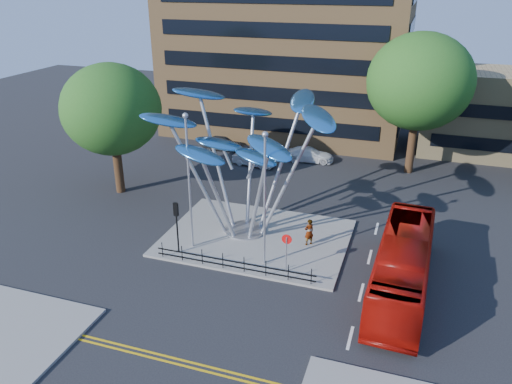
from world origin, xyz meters
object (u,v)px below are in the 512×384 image
(parked_car_right, at_px, (309,154))
(street_lamp_right, at_px, (265,188))
(red_bus, at_px, (403,265))
(tree_left, at_px, (111,110))
(pedestrian, at_px, (309,232))
(tree_right, at_px, (420,82))
(leaf_sculpture, at_px, (244,136))
(street_lamp_left, at_px, (189,171))
(no_entry_sign_island, at_px, (287,247))
(parked_car_mid, at_px, (254,159))
(parked_car_left, at_px, (222,143))
(traffic_light_island, at_px, (176,217))

(parked_car_right, bearing_deg, street_lamp_right, 178.87)
(red_bus, bearing_deg, tree_left, 164.83)
(tree_left, relative_size, pedestrian, 5.70)
(tree_right, bearing_deg, parked_car_right, -179.38)
(leaf_sculpture, bearing_deg, red_bus, -19.41)
(street_lamp_left, bearing_deg, tree_right, 55.95)
(tree_right, bearing_deg, no_entry_sign_island, -107.12)
(red_bus, relative_size, parked_car_mid, 2.88)
(pedestrian, height_order, parked_car_right, pedestrian)
(red_bus, bearing_deg, street_lamp_right, -178.09)
(street_lamp_left, xyz_separation_m, no_entry_sign_island, (6.50, -0.98, -3.54))
(street_lamp_right, relative_size, parked_car_right, 1.82)
(pedestrian, relative_size, parked_car_right, 0.40)
(no_entry_sign_island, relative_size, parked_car_right, 0.54)
(tree_left, xyz_separation_m, leaf_sculpture, (11.93, -3.32, 0.08))
(no_entry_sign_island, distance_m, parked_car_right, 19.66)
(street_lamp_right, bearing_deg, pedestrian, 56.42)
(street_lamp_right, distance_m, parked_car_left, 22.54)
(traffic_light_island, bearing_deg, pedestrian, 25.36)
(parked_car_mid, bearing_deg, parked_car_left, 61.83)
(leaf_sculpture, relative_size, no_entry_sign_island, 5.19)
(traffic_light_island, xyz_separation_m, no_entry_sign_island, (7.00, 0.02, -0.80))
(tree_left, relative_size, traffic_light_island, 3.01)
(red_bus, bearing_deg, pedestrian, 154.59)
(tree_left, height_order, street_lamp_left, tree_left)
(parked_car_left, height_order, parked_car_mid, parked_car_left)
(tree_left, bearing_deg, no_entry_sign_island, -25.07)
(street_lamp_right, distance_m, pedestrian, 5.47)
(traffic_light_island, bearing_deg, tree_left, 140.19)
(street_lamp_right, bearing_deg, parked_car_left, 118.63)
(tree_right, height_order, street_lamp_right, tree_right)
(tree_right, bearing_deg, tree_left, -151.39)
(leaf_sculpture, xyz_separation_m, pedestrian, (4.61, -0.61, -5.82))
(pedestrian, bearing_deg, traffic_light_island, -18.54)
(traffic_light_island, relative_size, pedestrian, 1.89)
(tree_left, xyz_separation_m, street_lamp_right, (14.50, -7.00, -1.70))
(tree_left, relative_size, leaf_sculpture, 0.81)
(street_lamp_right, xyz_separation_m, pedestrian, (2.04, 3.07, -4.04))
(parked_car_right, bearing_deg, street_lamp_left, 163.56)
(tree_left, bearing_deg, parked_car_mid, 47.22)
(no_entry_sign_island, relative_size, pedestrian, 1.35)
(street_lamp_right, bearing_deg, parked_car_right, 94.74)
(street_lamp_right, xyz_separation_m, red_bus, (8.00, -0.04, -3.50))
(street_lamp_right, relative_size, no_entry_sign_island, 3.39)
(street_lamp_left, bearing_deg, no_entry_sign_island, -8.61)
(parked_car_mid, bearing_deg, street_lamp_left, -167.76)
(street_lamp_left, relative_size, no_entry_sign_island, 3.59)
(street_lamp_left, distance_m, parked_car_mid, 16.31)
(tree_right, relative_size, leaf_sculpture, 0.95)
(tree_right, height_order, parked_car_mid, tree_right)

